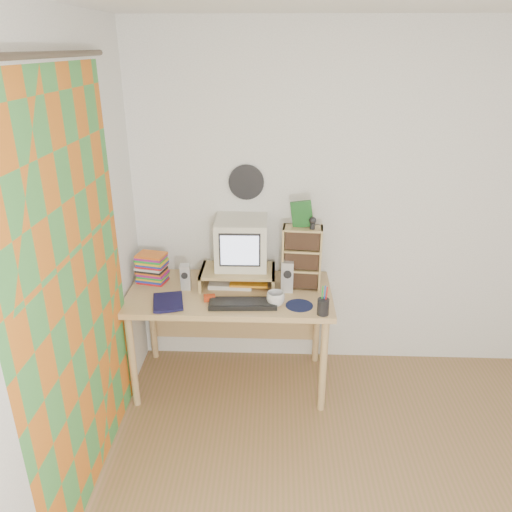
# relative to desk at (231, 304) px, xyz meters

# --- Properties ---
(back_wall) EXTENTS (3.50, 0.00, 3.50)m
(back_wall) POSITION_rel_desk_xyz_m (1.03, 0.31, 0.63)
(back_wall) COLOR white
(back_wall) RESTS_ON floor
(left_wall) EXTENTS (0.00, 3.50, 3.50)m
(left_wall) POSITION_rel_desk_xyz_m (-0.72, -1.44, 0.63)
(left_wall) COLOR white
(left_wall) RESTS_ON floor
(curtain) EXTENTS (0.00, 2.20, 2.20)m
(curtain) POSITION_rel_desk_xyz_m (-0.68, -0.96, 0.53)
(curtain) COLOR orange
(curtain) RESTS_ON left_wall
(wall_disc) EXTENTS (0.25, 0.02, 0.25)m
(wall_disc) POSITION_rel_desk_xyz_m (0.10, 0.29, 0.81)
(wall_disc) COLOR black
(wall_disc) RESTS_ON back_wall
(desk) EXTENTS (1.40, 0.70, 0.75)m
(desk) POSITION_rel_desk_xyz_m (0.00, 0.00, 0.00)
(desk) COLOR tan
(desk) RESTS_ON floor
(monitor_riser) EXTENTS (0.52, 0.30, 0.12)m
(monitor_riser) POSITION_rel_desk_xyz_m (0.05, 0.04, 0.23)
(monitor_riser) COLOR tan
(monitor_riser) RESTS_ON desk
(crt_monitor) EXTENTS (0.36, 0.36, 0.34)m
(crt_monitor) POSITION_rel_desk_xyz_m (0.07, 0.09, 0.42)
(crt_monitor) COLOR beige
(crt_monitor) RESTS_ON monitor_riser
(speaker_left) EXTENTS (0.07, 0.07, 0.18)m
(speaker_left) POSITION_rel_desk_xyz_m (-0.31, -0.03, 0.22)
(speaker_left) COLOR silver
(speaker_left) RESTS_ON desk
(speaker_right) EXTENTS (0.09, 0.09, 0.22)m
(speaker_right) POSITION_rel_desk_xyz_m (0.39, -0.04, 0.25)
(speaker_right) COLOR silver
(speaker_right) RESTS_ON desk
(keyboard) EXTENTS (0.45, 0.17, 0.03)m
(keyboard) POSITION_rel_desk_xyz_m (0.10, -0.27, 0.15)
(keyboard) COLOR black
(keyboard) RESTS_ON desk
(dvd_stack) EXTENTS (0.22, 0.18, 0.28)m
(dvd_stack) POSITION_rel_desk_xyz_m (-0.56, 0.06, 0.27)
(dvd_stack) COLOR brown
(dvd_stack) RESTS_ON desk
(cd_rack) EXTENTS (0.28, 0.16, 0.44)m
(cd_rack) POSITION_rel_desk_xyz_m (0.49, 0.02, 0.36)
(cd_rack) COLOR tan
(cd_rack) RESTS_ON desk
(mug) EXTENTS (0.13, 0.13, 0.09)m
(mug) POSITION_rel_desk_xyz_m (0.32, -0.25, 0.18)
(mug) COLOR silver
(mug) RESTS_ON desk
(diary) EXTENTS (0.27, 0.22, 0.05)m
(diary) POSITION_rel_desk_xyz_m (-0.48, -0.28, 0.16)
(diary) COLOR #100F37
(diary) RESTS_ON desk
(mousepad) EXTENTS (0.22, 0.22, 0.00)m
(mousepad) POSITION_rel_desk_xyz_m (0.47, -0.25, 0.14)
(mousepad) COLOR #0F1634
(mousepad) RESTS_ON desk
(pen_cup) EXTENTS (0.09, 0.09, 0.15)m
(pen_cup) POSITION_rel_desk_xyz_m (0.62, -0.36, 0.21)
(pen_cup) COLOR black
(pen_cup) RESTS_ON desk
(papers) EXTENTS (0.31, 0.23, 0.04)m
(papers) POSITION_rel_desk_xyz_m (0.05, 0.06, 0.15)
(papers) COLOR silver
(papers) RESTS_ON desk
(red_box) EXTENTS (0.08, 0.06, 0.04)m
(red_box) POSITION_rel_desk_xyz_m (-0.12, -0.21, 0.15)
(red_box) COLOR #BA3413
(red_box) RESTS_ON desk
(game_box) EXTENTS (0.14, 0.04, 0.18)m
(game_box) POSITION_rel_desk_xyz_m (0.48, 0.03, 0.67)
(game_box) COLOR #17511B
(game_box) RESTS_ON cd_rack
(webcam) EXTENTS (0.05, 0.05, 0.08)m
(webcam) POSITION_rel_desk_xyz_m (0.55, -0.01, 0.62)
(webcam) COLOR black
(webcam) RESTS_ON cd_rack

